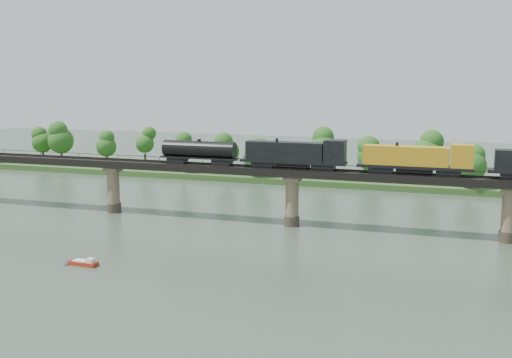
% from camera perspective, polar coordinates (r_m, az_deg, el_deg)
% --- Properties ---
extents(ground, '(400.00, 400.00, 0.00)m').
position_cam_1_polar(ground, '(100.30, -1.26, -8.03)').
color(ground, '#334135').
rests_on(ground, ground).
extents(far_bank, '(300.00, 24.00, 1.60)m').
position_cam_1_polar(far_bank, '(180.45, 7.71, 0.08)').
color(far_bank, '#2C4F1F').
rests_on(far_bank, ground).
extents(bridge, '(236.00, 30.00, 11.50)m').
position_cam_1_polar(bridge, '(126.76, 3.23, -1.75)').
color(bridge, '#473A2D').
rests_on(bridge, ground).
extents(bridge_superstructure, '(220.00, 4.90, 0.75)m').
position_cam_1_polar(bridge_superstructure, '(125.66, 3.25, 1.08)').
color(bridge_superstructure, black).
rests_on(bridge_superstructure, bridge).
extents(far_treeline, '(289.06, 17.54, 13.60)m').
position_cam_1_polar(far_treeline, '(176.62, 4.88, 2.56)').
color(far_treeline, '#382619').
rests_on(far_treeline, far_bank).
extents(freight_train, '(84.89, 3.31, 5.84)m').
position_cam_1_polar(freight_train, '(122.28, 10.41, 1.88)').
color(freight_train, black).
rests_on(freight_train, bridge).
extents(motorboat, '(4.62, 1.91, 1.27)m').
position_cam_1_polar(motorboat, '(105.69, -15.00, -7.20)').
color(motorboat, '#9E2712').
rests_on(motorboat, ground).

